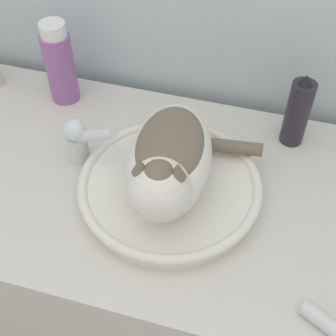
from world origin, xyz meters
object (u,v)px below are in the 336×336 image
(cat, at_px, (169,161))
(hairspray_can_black, at_px, (298,112))
(mouthwash_bottle, at_px, (60,64))
(faucet, at_px, (80,139))

(cat, xyz_separation_m, hairspray_can_black, (0.22, 0.25, -0.04))
(mouthwash_bottle, distance_m, hairspray_can_black, 0.55)
(cat, bearing_deg, faucet, -111.75)
(faucet, relative_size, mouthwash_bottle, 0.65)
(hairspray_can_black, bearing_deg, faucet, -155.62)
(faucet, height_order, mouthwash_bottle, mouthwash_bottle)
(cat, xyz_separation_m, faucet, (-0.21, 0.06, -0.05))
(cat, bearing_deg, mouthwash_bottle, -133.01)
(cat, height_order, hairspray_can_black, cat)
(faucet, relative_size, hairspray_can_black, 0.74)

